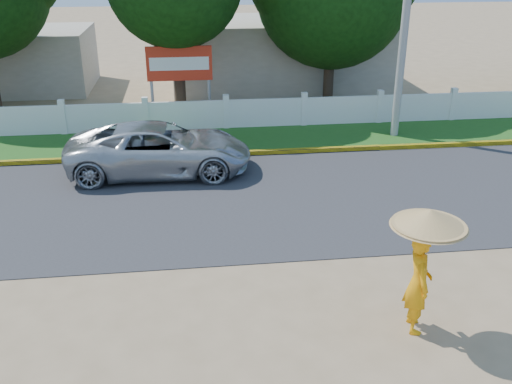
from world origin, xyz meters
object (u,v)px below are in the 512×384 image
Objects in this scene: monk_with_parasol at (424,253)px; utility_pole at (404,36)px; vehicle at (160,149)px; billboard at (179,68)px.

utility_pole is at bearing 72.15° from monk_with_parasol.
vehicle is at bearing 119.79° from monk_with_parasol.
utility_pole is at bearing -70.91° from vehicle.
billboard is at bearing -5.75° from vehicle.
utility_pole is 9.26m from vehicle.
utility_pole reaches higher than billboard.
billboard reaches higher than vehicle.
utility_pole reaches higher than vehicle.
vehicle is 5.67m from billboard.
monk_with_parasol is at bearing -73.35° from billboard.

